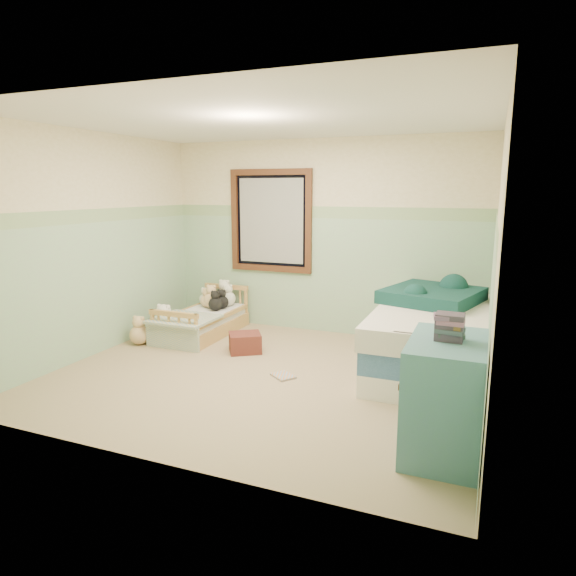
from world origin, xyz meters
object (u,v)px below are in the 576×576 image
at_px(plush_floor_tan, 140,335).
at_px(floor_book, 283,376).
at_px(twin_bed_frame, 431,358).
at_px(red_pillow, 245,343).
at_px(toddler_bed_frame, 203,328).
at_px(dresser, 445,396).
at_px(plush_floor_cream, 164,326).

height_order(plush_floor_tan, floor_book, plush_floor_tan).
distance_m(twin_bed_frame, red_pillow, 2.08).
xyz_separation_m(toddler_bed_frame, dresser, (3.19, -1.94, 0.33)).
bearing_deg(red_pillow, toddler_bed_frame, 151.87).
bearing_deg(floor_book, plush_floor_cream, -164.09).
relative_size(plush_floor_cream, dresser, 0.35).
height_order(plush_floor_cream, dresser, dresser).
height_order(toddler_bed_frame, dresser, dresser).
bearing_deg(plush_floor_cream, red_pillow, -7.11).
bearing_deg(plush_floor_cream, toddler_bed_frame, 37.11).
bearing_deg(floor_book, red_pillow, 177.75).
relative_size(toddler_bed_frame, dresser, 1.61).
xyz_separation_m(plush_floor_cream, red_pillow, (1.23, -0.15, -0.03)).
xyz_separation_m(twin_bed_frame, floor_book, (-1.35, -0.82, -0.10)).
bearing_deg(twin_bed_frame, floor_book, -148.81).
relative_size(dresser, red_pillow, 2.35).
bearing_deg(twin_bed_frame, plush_floor_tan, -172.22).
distance_m(plush_floor_cream, twin_bed_frame, 3.30).
relative_size(twin_bed_frame, dresser, 2.55).
bearing_deg(plush_floor_tan, toddler_bed_frame, 53.94).
bearing_deg(dresser, toddler_bed_frame, 148.72).
xyz_separation_m(toddler_bed_frame, floor_book, (1.56, -1.02, -0.08)).
relative_size(plush_floor_cream, plush_floor_tan, 1.21).
xyz_separation_m(plush_floor_tan, twin_bed_frame, (3.40, 0.46, -0.01)).
relative_size(toddler_bed_frame, plush_floor_tan, 5.59).
height_order(plush_floor_cream, red_pillow, plush_floor_cream).
distance_m(dresser, floor_book, 1.91).
xyz_separation_m(twin_bed_frame, dresser, (0.28, -1.73, 0.31)).
relative_size(twin_bed_frame, red_pillow, 5.99).
bearing_deg(toddler_bed_frame, floor_book, -33.29).
relative_size(toddler_bed_frame, twin_bed_frame, 0.63).
relative_size(toddler_bed_frame, plush_floor_cream, 4.62).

